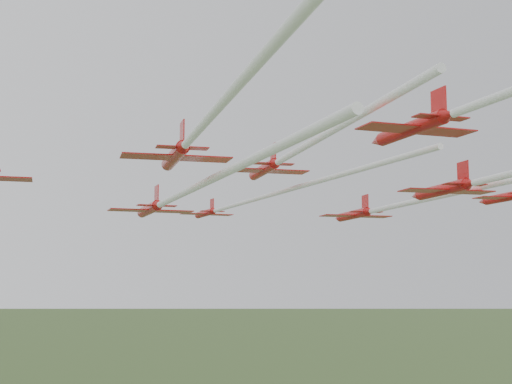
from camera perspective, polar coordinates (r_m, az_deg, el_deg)
jet_lead at (r=91.08m, az=-0.69°, el=-0.75°), size 16.61×62.54×2.35m
jet_row2_left at (r=71.83m, az=-6.40°, el=-0.35°), size 18.59×58.22×2.94m
jet_row2_right at (r=84.83m, az=10.50°, el=-1.21°), size 18.19×46.25×2.76m
jet_row3_mid at (r=68.41m, az=2.56°, el=2.89°), size 17.64×42.43×2.72m
jet_row4_left at (r=43.14m, az=-3.26°, el=6.53°), size 23.61×60.81×2.69m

